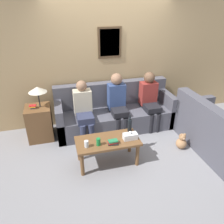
{
  "coord_description": "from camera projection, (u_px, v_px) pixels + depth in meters",
  "views": [
    {
      "loc": [
        -1.12,
        -3.44,
        2.46
      ],
      "look_at": [
        -0.22,
        -0.09,
        0.67
      ],
      "focal_mm": 35.0,
      "sensor_mm": 36.0,
      "label": 1
    }
  ],
  "objects": [
    {
      "name": "couch_main",
      "position": [
        115.0,
        113.0,
        4.63
      ],
      "size": [
        2.42,
        0.82,
        0.93
      ],
      "color": "#4C4C56",
      "rests_on": "ground_plane"
    },
    {
      "name": "side_table_with_lamp",
      "position": [
        40.0,
        121.0,
        4.2
      ],
      "size": [
        0.47,
        0.47,
        1.07
      ],
      "color": "brown",
      "rests_on": "ground_plane"
    },
    {
      "name": "person_right",
      "position": [
        150.0,
        98.0,
        4.53
      ],
      "size": [
        0.34,
        0.58,
        1.16
      ],
      "color": "black",
      "rests_on": "ground_plane"
    },
    {
      "name": "wine_bottle",
      "position": [
        130.0,
        125.0,
        3.71
      ],
      "size": [
        0.07,
        0.07,
        0.31
      ],
      "color": "black",
      "rests_on": "coffee_table"
    },
    {
      "name": "coffee_table",
      "position": [
        108.0,
        144.0,
        3.54
      ],
      "size": [
        1.03,
        0.5,
        0.45
      ],
      "color": "brown",
      "rests_on": "ground_plane"
    },
    {
      "name": "ground_plane",
      "position": [
        121.0,
        138.0,
        4.34
      ],
      "size": [
        16.0,
        16.0,
        0.0
      ],
      "primitive_type": "plane",
      "color": "gray"
    },
    {
      "name": "couch_side",
      "position": [
        216.0,
        135.0,
        3.89
      ],
      "size": [
        0.82,
        1.7,
        0.93
      ],
      "rotation": [
        0.0,
        0.0,
        1.57
      ],
      "color": "#4C4C56",
      "rests_on": "ground_plane"
    },
    {
      "name": "soda_can",
      "position": [
        98.0,
        142.0,
        3.36
      ],
      "size": [
        0.07,
        0.07,
        0.12
      ],
      "color": "#197A38",
      "rests_on": "coffee_table"
    },
    {
      "name": "tissue_box",
      "position": [
        130.0,
        136.0,
        3.52
      ],
      "size": [
        0.23,
        0.12,
        0.15
      ],
      "color": "silver",
      "rests_on": "coffee_table"
    },
    {
      "name": "book_stack",
      "position": [
        113.0,
        142.0,
        3.41
      ],
      "size": [
        0.18,
        0.14,
        0.06
      ],
      "color": "black",
      "rests_on": "coffee_table"
    },
    {
      "name": "wall_back",
      "position": [
        109.0,
        62.0,
        4.55
      ],
      "size": [
        9.0,
        0.08,
        2.6
      ],
      "color": "tan",
      "rests_on": "ground_plane"
    },
    {
      "name": "teddy_bear",
      "position": [
        181.0,
        142.0,
        4.01
      ],
      "size": [
        0.2,
        0.2,
        0.31
      ],
      "color": "#A87A51",
      "rests_on": "ground_plane"
    },
    {
      "name": "drinking_glass",
      "position": [
        86.0,
        144.0,
        3.32
      ],
      "size": [
        0.07,
        0.07,
        0.11
      ],
      "color": "silver",
      "rests_on": "coffee_table"
    },
    {
      "name": "person_middle",
      "position": [
        118.0,
        101.0,
        4.36
      ],
      "size": [
        0.34,
        0.57,
        1.2
      ],
      "color": "black",
      "rests_on": "ground_plane"
    },
    {
      "name": "person_left",
      "position": [
        84.0,
        108.0,
        4.16
      ],
      "size": [
        0.34,
        0.57,
        1.13
      ],
      "color": "#2D334C",
      "rests_on": "ground_plane"
    }
  ]
}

